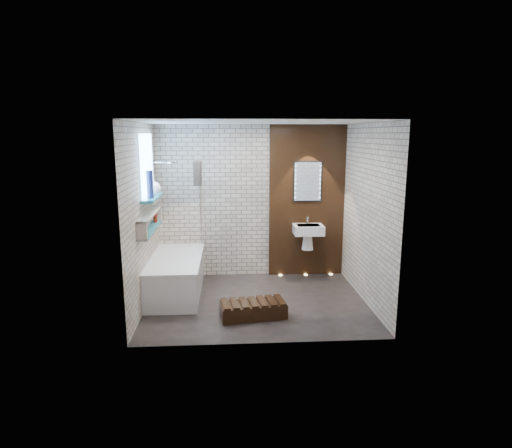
{
  "coord_description": "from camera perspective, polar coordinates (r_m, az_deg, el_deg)",
  "views": [
    {
      "loc": [
        -0.4,
        -6.06,
        2.44
      ],
      "look_at": [
        0.0,
        0.15,
        1.15
      ],
      "focal_mm": 30.51,
      "sensor_mm": 36.0,
      "label": 1
    }
  ],
  "objects": [
    {
      "name": "niche_bottles",
      "position": [
        6.42,
        -13.74,
        -0.1
      ],
      "size": [
        0.06,
        1.01,
        0.15
      ],
      "color": "maroon",
      "rests_on": "display_niche"
    },
    {
      "name": "bath_screen",
      "position": [
        7.07,
        -7.45,
        2.16
      ],
      "size": [
        0.01,
        0.78,
        1.4
      ],
      "primitive_type": "cube",
      "color": "white",
      "rests_on": "bathtub"
    },
    {
      "name": "towel",
      "position": [
        6.82,
        -7.68,
        6.64
      ],
      "size": [
        0.11,
        0.29,
        0.37
      ],
      "primitive_type": "cube",
      "color": "#282220",
      "rests_on": "bath_screen"
    },
    {
      "name": "shower_head",
      "position": [
        7.08,
        -11.08,
        7.93
      ],
      "size": [
        0.18,
        0.18,
        0.02
      ],
      "primitive_type": "cylinder",
      "color": "silver",
      "rests_on": "room_shell"
    },
    {
      "name": "walnut_panel",
      "position": [
        7.54,
        6.67,
        2.94
      ],
      "size": [
        1.3,
        0.06,
        2.6
      ],
      "primitive_type": "cube",
      "color": "black",
      "rests_on": "ground"
    },
    {
      "name": "ground",
      "position": [
        6.55,
        0.09,
        -10.17
      ],
      "size": [
        3.2,
        3.2,
        0.0
      ],
      "primitive_type": "plane",
      "color": "black",
      "rests_on": "ground"
    },
    {
      "name": "bathtub",
      "position": [
        6.91,
        -10.42,
        -6.62
      ],
      "size": [
        0.79,
        1.74,
        0.7
      ],
      "color": "white",
      "rests_on": "ground"
    },
    {
      "name": "room_shell",
      "position": [
        6.18,
        0.09,
        1.08
      ],
      "size": [
        3.24,
        3.2,
        2.6
      ],
      "color": "tan",
      "rests_on": "ground"
    },
    {
      "name": "clerestory_window",
      "position": [
        6.54,
        -14.06,
        6.63
      ],
      "size": [
        0.18,
        1.0,
        0.94
      ],
      "color": "#7FADE0",
      "rests_on": "room_shell"
    },
    {
      "name": "walnut_step",
      "position": [
        6.02,
        -0.39,
        -11.2
      ],
      "size": [
        0.93,
        0.51,
        0.2
      ],
      "primitive_type": "cube",
      "rotation": [
        0.0,
        0.0,
        0.14
      ],
      "color": "black",
      "rests_on": "ground"
    },
    {
      "name": "display_niche",
      "position": [
        6.44,
        -13.72,
        0.26
      ],
      "size": [
        0.14,
        1.3,
        0.26
      ],
      "color": "teal",
      "rests_on": "room_shell"
    },
    {
      "name": "washbasin",
      "position": [
        7.45,
        6.85,
        -1.18
      ],
      "size": [
        0.5,
        0.36,
        0.58
      ],
      "color": "white",
      "rests_on": "walnut_panel"
    },
    {
      "name": "led_mirror",
      "position": [
        7.46,
        6.79,
        5.55
      ],
      "size": [
        0.5,
        0.02,
        0.7
      ],
      "color": "black",
      "rests_on": "walnut_panel"
    },
    {
      "name": "sill_vases",
      "position": [
        6.58,
        -13.33,
        4.68
      ],
      "size": [
        0.2,
        0.7,
        0.39
      ],
      "color": "#161D3D",
      "rests_on": "clerestory_window"
    },
    {
      "name": "floor_uplights",
      "position": [
        7.78,
        6.54,
        -6.61
      ],
      "size": [
        0.96,
        0.06,
        0.01
      ],
      "color": "#FFD899",
      "rests_on": "ground"
    }
  ]
}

